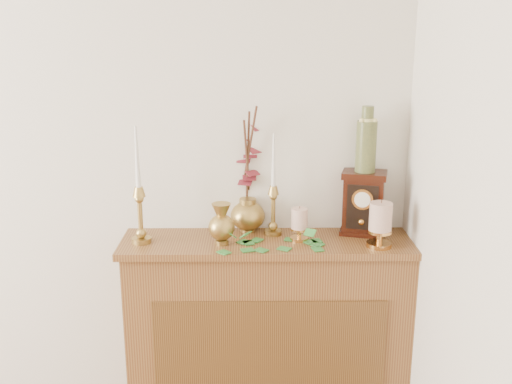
{
  "coord_description": "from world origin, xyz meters",
  "views": [
    {
      "loc": [
        1.33,
        -0.27,
        1.8
      ],
      "look_at": [
        1.35,
        2.05,
        1.15
      ],
      "focal_mm": 42.0,
      "sensor_mm": 36.0,
      "label": 1
    }
  ],
  "objects_px": {
    "ginger_jar": "(249,174)",
    "mantel_clock": "(363,203)",
    "candlestick_center": "(273,202)",
    "bud_vase": "(221,224)",
    "candlestick_left": "(140,206)",
    "ceramic_vase": "(366,143)"
  },
  "relations": [
    {
      "from": "ginger_jar",
      "to": "mantel_clock",
      "type": "bearing_deg",
      "value": -8.74
    },
    {
      "from": "candlestick_center",
      "to": "bud_vase",
      "type": "height_order",
      "value": "candlestick_center"
    },
    {
      "from": "bud_vase",
      "to": "ginger_jar",
      "type": "xyz_separation_m",
      "value": [
        0.11,
        0.2,
        0.16
      ]
    },
    {
      "from": "candlestick_left",
      "to": "ceramic_vase",
      "type": "height_order",
      "value": "ceramic_vase"
    },
    {
      "from": "candlestick_left",
      "to": "ceramic_vase",
      "type": "bearing_deg",
      "value": 6.4
    },
    {
      "from": "bud_vase",
      "to": "ginger_jar",
      "type": "distance_m",
      "value": 0.28
    },
    {
      "from": "mantel_clock",
      "to": "ginger_jar",
      "type": "bearing_deg",
      "value": -173.94
    },
    {
      "from": "bud_vase",
      "to": "mantel_clock",
      "type": "distance_m",
      "value": 0.62
    },
    {
      "from": "ginger_jar",
      "to": "ceramic_vase",
      "type": "distance_m",
      "value": 0.52
    },
    {
      "from": "candlestick_left",
      "to": "bud_vase",
      "type": "height_order",
      "value": "candlestick_left"
    },
    {
      "from": "bud_vase",
      "to": "mantel_clock",
      "type": "bearing_deg",
      "value": 11.97
    },
    {
      "from": "bud_vase",
      "to": "mantel_clock",
      "type": "xyz_separation_m",
      "value": [
        0.6,
        0.13,
        0.05
      ]
    },
    {
      "from": "bud_vase",
      "to": "ceramic_vase",
      "type": "relative_size",
      "value": 0.63
    },
    {
      "from": "mantel_clock",
      "to": "ceramic_vase",
      "type": "distance_m",
      "value": 0.26
    },
    {
      "from": "candlestick_left",
      "to": "candlestick_center",
      "type": "xyz_separation_m",
      "value": [
        0.55,
        0.09,
        -0.02
      ]
    },
    {
      "from": "ginger_jar",
      "to": "ceramic_vase",
      "type": "height_order",
      "value": "ginger_jar"
    },
    {
      "from": "ginger_jar",
      "to": "candlestick_left",
      "type": "bearing_deg",
      "value": -158.33
    },
    {
      "from": "candlestick_left",
      "to": "bud_vase",
      "type": "relative_size",
      "value": 2.79
    },
    {
      "from": "candlestick_center",
      "to": "ginger_jar",
      "type": "bearing_deg",
      "value": 141.09
    },
    {
      "from": "candlestick_center",
      "to": "ceramic_vase",
      "type": "relative_size",
      "value": 1.6
    },
    {
      "from": "candlestick_center",
      "to": "bud_vase",
      "type": "relative_size",
      "value": 2.53
    },
    {
      "from": "candlestick_center",
      "to": "ceramic_vase",
      "type": "distance_m",
      "value": 0.46
    }
  ]
}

